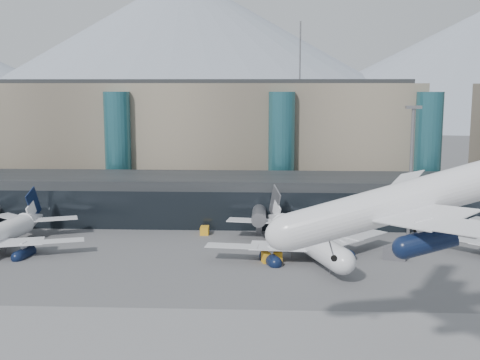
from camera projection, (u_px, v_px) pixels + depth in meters
The scene contains 14 objects.
ground at pixel (254, 325), 74.79m from camera, with size 900.00×900.00×0.00m, color #515154.
concourse at pixel (260, 199), 130.98m from camera, with size 170.00×27.00×10.00m.
terminal_main at pixel (169, 138), 162.30m from camera, with size 130.00×30.00×31.00m.
teal_towers at pixel (199, 150), 146.30m from camera, with size 116.40×19.40×46.00m.
mountain_ridge at pixel (287, 63), 441.91m from camera, with size 910.00×400.00×110.00m.
lightmast_mid at pixel (411, 163), 118.57m from camera, with size 3.00×1.20×25.60m.
hero_jet at pixel (435, 186), 62.54m from camera, with size 34.53×35.80×11.52m.
jet_parked_left at pixel (0, 228), 108.13m from camera, with size 33.41×33.47×10.86m.
jet_parked_mid at pixel (300, 229), 105.73m from camera, with size 34.12×36.30×11.67m.
veh_b at pixel (205, 230), 120.28m from camera, with size 2.69×1.65×1.55m, color gold.
veh_c at pixel (395, 253), 102.85m from camera, with size 3.85×2.03×2.14m, color #4A4A4F.
veh_d at pixel (446, 238), 113.87m from camera, with size 3.00×1.61×1.72m, color silver.
veh_g at pixel (333, 250), 105.87m from camera, with size 2.73×1.59×1.59m, color silver.
veh_h at pixel (272, 257), 101.26m from camera, with size 3.26×1.71×1.80m, color gold.
Camera 1 is at (1.48, -71.06, 29.53)m, focal length 45.00 mm.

